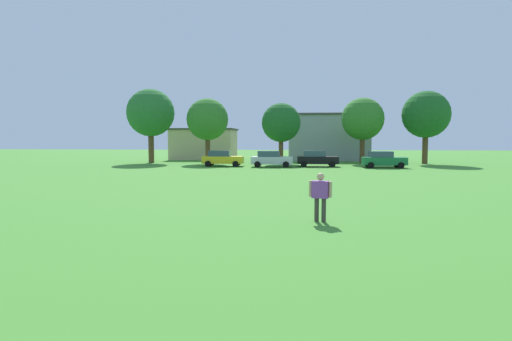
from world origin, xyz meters
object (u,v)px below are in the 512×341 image
at_px(tree_center, 281,123).
at_px(tree_right, 363,119).
at_px(tree_far_left, 151,113).
at_px(adult_bystander, 320,193).
at_px(parked_car_yellow_0, 222,158).
at_px(tree_left, 207,120).
at_px(tree_far_right, 426,115).
at_px(parked_car_silver_1, 271,159).
at_px(parked_car_black_2, 317,159).
at_px(parked_car_green_3, 383,159).

distance_m(tree_center, tree_right, 9.77).
bearing_deg(tree_far_left, adult_bystander, -62.33).
bearing_deg(adult_bystander, parked_car_yellow_0, 122.64).
relative_size(tree_far_left, tree_left, 1.16).
height_order(tree_left, tree_right, tree_right).
bearing_deg(tree_far_right, parked_car_silver_1, -158.24).
xyz_separation_m(parked_car_yellow_0, tree_center, (6.11, 5.29, 3.95)).
bearing_deg(tree_right, tree_far_right, -2.78).
height_order(parked_car_silver_1, tree_right, tree_right).
bearing_deg(parked_car_yellow_0, parked_car_silver_1, -6.91).
xyz_separation_m(parked_car_black_2, tree_left, (-12.70, 4.77, 4.36)).
height_order(parked_car_black_2, tree_left, tree_left).
height_order(tree_left, tree_center, tree_left).
xyz_separation_m(tree_right, tree_far_right, (7.18, -0.35, 0.47)).
bearing_deg(parked_car_green_3, parked_car_black_2, 168.85).
relative_size(tree_center, tree_far_right, 0.84).
bearing_deg(tree_left, tree_center, 1.03).
relative_size(parked_car_silver_1, tree_left, 0.56).
bearing_deg(parked_car_green_3, tree_center, 149.45).
distance_m(adult_bystander, tree_right, 37.13).
relative_size(parked_car_black_2, tree_center, 0.60).
xyz_separation_m(parked_car_black_2, parked_car_green_3, (6.61, -1.30, 0.00)).
relative_size(parked_car_black_2, tree_left, 0.56).
relative_size(adult_bystander, tree_far_right, 0.21).
relative_size(parked_car_silver_1, tree_far_right, 0.51).
relative_size(tree_far_left, tree_far_right, 1.06).
distance_m(parked_car_yellow_0, tree_center, 8.99).
height_order(parked_car_yellow_0, parked_car_black_2, same).
relative_size(parked_car_silver_1, parked_car_green_3, 1.00).
bearing_deg(parked_car_yellow_0, tree_far_left, 149.59).
bearing_deg(parked_car_black_2, tree_far_right, 25.15).
distance_m(parked_car_black_2, tree_far_left, 21.25).
bearing_deg(parked_car_green_3, parked_car_yellow_0, 176.76).
xyz_separation_m(parked_car_black_2, tree_center, (-3.95, 4.93, 3.95)).
bearing_deg(tree_left, parked_car_silver_1, -36.03).
height_order(tree_right, tree_far_right, tree_far_right).
bearing_deg(parked_car_silver_1, tree_left, 143.97).
height_order(parked_car_yellow_0, tree_far_left, tree_far_left).
xyz_separation_m(parked_car_yellow_0, parked_car_silver_1, (5.29, -0.64, 0.00)).
xyz_separation_m(adult_bystander, parked_car_silver_1, (-3.35, 28.81, -0.19)).
distance_m(parked_car_yellow_0, tree_far_left, 12.52).
bearing_deg(tree_center, adult_bystander, -85.82).
distance_m(parked_car_green_3, tree_far_right, 10.82).
height_order(tree_far_left, tree_center, tree_far_left).
distance_m(parked_car_green_3, tree_left, 20.71).
distance_m(adult_bystander, parked_car_yellow_0, 30.69).
relative_size(adult_bystander, tree_far_left, 0.20).
xyz_separation_m(parked_car_black_2, tree_far_left, (-19.88, 5.40, 5.21)).
bearing_deg(tree_far_left, tree_center, -1.70).
xyz_separation_m(adult_bystander, parked_car_yellow_0, (-8.65, 29.45, -0.19)).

